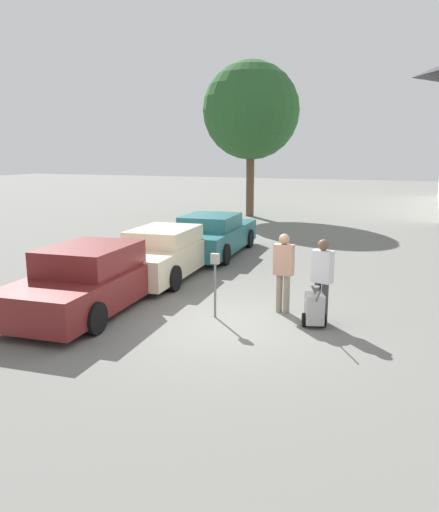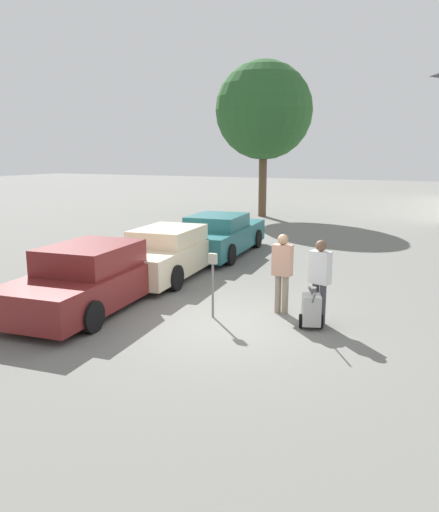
# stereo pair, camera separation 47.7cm
# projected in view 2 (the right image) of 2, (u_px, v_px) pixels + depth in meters

# --- Properties ---
(ground_plane) EXTENTS (120.00, 120.00, 0.00)m
(ground_plane) POSITION_uv_depth(u_px,v_px,m) (220.00, 323.00, 10.32)
(ground_plane) COLOR slate
(parked_car_maroon) EXTENTS (2.39, 5.33, 1.46)m
(parked_car_maroon) POSITION_uv_depth(u_px,v_px,m) (96.00, 277.00, 11.42)
(parked_car_maroon) COLOR maroon
(parked_car_maroon) RESTS_ON ground_plane
(parked_car_cream) EXTENTS (2.28, 5.40, 1.39)m
(parked_car_cream) POSITION_uv_depth(u_px,v_px,m) (171.00, 252.00, 14.43)
(parked_car_cream) COLOR beige
(parked_car_cream) RESTS_ON ground_plane
(parked_car_teal) EXTENTS (2.40, 5.26, 1.40)m
(parked_car_teal) POSITION_uv_depth(u_px,v_px,m) (219.00, 235.00, 17.33)
(parked_car_teal) COLOR #23666B
(parked_car_teal) RESTS_ON ground_plane
(parking_meter) EXTENTS (0.18, 0.09, 1.40)m
(parking_meter) POSITION_uv_depth(u_px,v_px,m) (213.00, 273.00, 10.54)
(parking_meter) COLOR slate
(parking_meter) RESTS_ON ground_plane
(person_worker) EXTENTS (0.43, 0.25, 1.76)m
(person_worker) POSITION_uv_depth(u_px,v_px,m) (282.00, 269.00, 10.80)
(person_worker) COLOR gray
(person_worker) RESTS_ON ground_plane
(person_supervisor) EXTENTS (0.47, 0.33, 1.75)m
(person_supervisor) POSITION_uv_depth(u_px,v_px,m) (320.00, 276.00, 10.16)
(person_supervisor) COLOR #3F3F47
(person_supervisor) RESTS_ON ground_plane
(equipment_cart) EXTENTS (0.54, 0.99, 1.00)m
(equipment_cart) POSITION_uv_depth(u_px,v_px,m) (311.00, 309.00, 9.98)
(equipment_cart) COLOR #B2B2AD
(equipment_cart) RESTS_ON ground_plane
(shade_tree) EXTENTS (5.23, 5.23, 8.34)m
(shade_tree) POSITION_uv_depth(u_px,v_px,m) (264.00, 111.00, 26.85)
(shade_tree) COLOR brown
(shade_tree) RESTS_ON ground_plane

